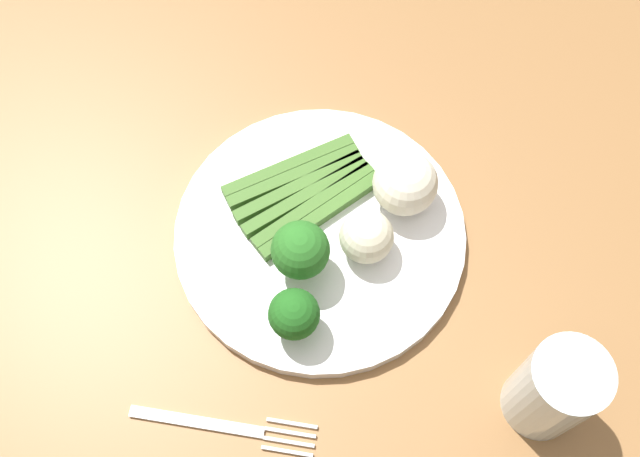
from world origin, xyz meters
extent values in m
cube|color=#B7A88E|center=(0.00, 0.00, -0.01)|extent=(6.00, 6.00, 0.02)
cube|color=olive|center=(0.00, 0.00, 0.72)|extent=(1.13, 0.95, 0.04)
cylinder|color=olive|center=(-0.50, -0.42, 0.35)|extent=(0.07, 0.07, 0.70)
cylinder|color=olive|center=(-0.50, 0.42, 0.35)|extent=(0.07, 0.07, 0.70)
cylinder|color=white|center=(-0.02, 0.05, 0.75)|extent=(0.28, 0.28, 0.01)
cube|color=#3D6626|center=(-0.08, 0.02, 0.76)|extent=(0.08, 0.13, 0.01)
cube|color=#3D6626|center=(-0.07, 0.02, 0.76)|extent=(0.08, 0.13, 0.01)
cube|color=#3D6626|center=(-0.06, 0.03, 0.76)|extent=(0.09, 0.12, 0.01)
cube|color=#3D6626|center=(-0.05, 0.04, 0.76)|extent=(0.09, 0.12, 0.01)
cube|color=#3D6626|center=(-0.04, 0.05, 0.76)|extent=(0.10, 0.11, 0.01)
cube|color=#3D6626|center=(-0.03, 0.05, 0.76)|extent=(0.10, 0.11, 0.01)
cylinder|color=#4C7F2B|center=(0.08, 0.04, 0.76)|extent=(0.02, 0.02, 0.02)
sphere|color=#1E5B1C|center=(0.08, 0.04, 0.79)|extent=(0.05, 0.05, 0.05)
cylinder|color=#568E33|center=(0.02, 0.04, 0.76)|extent=(0.02, 0.02, 0.02)
sphere|color=#286B23|center=(0.02, 0.04, 0.79)|extent=(0.05, 0.05, 0.05)
sphere|color=white|center=(-0.05, 0.13, 0.79)|extent=(0.06, 0.06, 0.06)
sphere|color=beige|center=(0.00, 0.10, 0.78)|extent=(0.05, 0.05, 0.05)
cube|color=silver|center=(0.17, -0.04, 0.74)|extent=(0.02, 0.12, 0.00)
cube|color=silver|center=(0.19, 0.04, 0.74)|extent=(0.01, 0.05, 0.00)
cube|color=silver|center=(0.18, 0.04, 0.74)|extent=(0.01, 0.05, 0.00)
cube|color=silver|center=(0.17, 0.04, 0.74)|extent=(0.01, 0.05, 0.00)
cube|color=silver|center=(0.17, 0.04, 0.74)|extent=(0.01, 0.05, 0.00)
cylinder|color=silver|center=(0.14, 0.25, 0.79)|extent=(0.07, 0.07, 0.11)
camera|label=1|loc=(0.29, 0.07, 1.40)|focal=41.42mm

